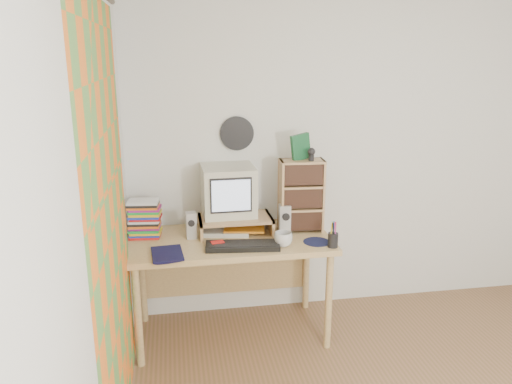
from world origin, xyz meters
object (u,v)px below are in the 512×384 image
object	(u,v)px
keyboard	(243,246)
cd_rack	(301,196)
crt_monitor	(229,192)
desk	(230,252)
dvd_stack	(145,216)
diary	(152,254)
mug	(283,239)

from	to	relation	value
keyboard	cd_rack	distance (m)	0.60
crt_monitor	cd_rack	size ratio (longest dim) A/B	0.71
desk	dvd_stack	distance (m)	0.65
keyboard	dvd_stack	xyz separation A→B (m)	(-0.64, 0.33, 0.13)
desk	crt_monitor	distance (m)	0.44
cd_rack	diary	world-z (taller)	cd_rack
keyboard	mug	world-z (taller)	mug
cd_rack	keyboard	bearing A→B (deg)	-145.56
cd_rack	mug	world-z (taller)	cd_rack
crt_monitor	diary	size ratio (longest dim) A/B	1.57
cd_rack	mug	bearing A→B (deg)	-120.49
dvd_stack	mug	bearing A→B (deg)	-13.54
desk	cd_rack	bearing A→B (deg)	1.59
dvd_stack	cd_rack	xyz separation A→B (m)	(1.11, -0.05, 0.11)
desk	crt_monitor	size ratio (longest dim) A/B	3.77
keyboard	cd_rack	size ratio (longest dim) A/B	0.94
mug	desk	bearing A→B (deg)	141.08
keyboard	mug	bearing A→B (deg)	4.71
cd_rack	mug	xyz separation A→B (m)	(-0.19, -0.28, -0.21)
desk	mug	world-z (taller)	mug
desk	cd_rack	distance (m)	0.66
mug	diary	xyz separation A→B (m)	(-0.86, -0.05, -0.02)
desk	crt_monitor	world-z (taller)	crt_monitor
mug	diary	size ratio (longest dim) A/B	0.52
desk	mug	xyz separation A→B (m)	(0.33, -0.27, 0.18)
crt_monitor	keyboard	size ratio (longest dim) A/B	0.76
dvd_stack	mug	size ratio (longest dim) A/B	2.43
crt_monitor	keyboard	xyz separation A→B (m)	(0.05, -0.35, -0.28)
keyboard	diary	size ratio (longest dim) A/B	2.06
keyboard	crt_monitor	bearing A→B (deg)	103.90
dvd_stack	crt_monitor	bearing A→B (deg)	8.55
crt_monitor	cd_rack	bearing A→B (deg)	-9.32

